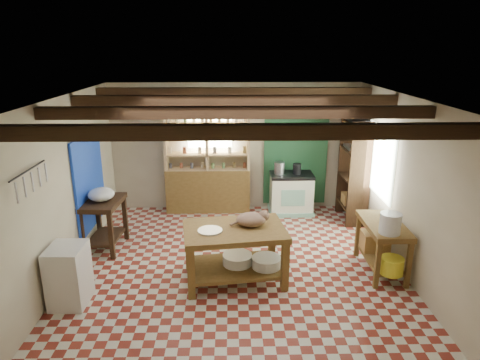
{
  "coord_description": "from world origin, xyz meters",
  "views": [
    {
      "loc": [
        -0.08,
        -6.02,
        3.29
      ],
      "look_at": [
        0.06,
        0.3,
        1.29
      ],
      "focal_mm": 32.0,
      "sensor_mm": 36.0,
      "label": 1
    }
  ],
  "objects_px": {
    "work_table": "(235,254)",
    "stove": "(291,193)",
    "prep_table": "(104,225)",
    "white_cabinet": "(69,275)",
    "cat": "(251,219)",
    "right_counter": "(382,247)"
  },
  "relations": [
    {
      "from": "work_table",
      "to": "stove",
      "type": "distance_m",
      "value": 2.85
    },
    {
      "from": "prep_table",
      "to": "white_cabinet",
      "type": "height_order",
      "value": "prep_table"
    },
    {
      "from": "prep_table",
      "to": "cat",
      "type": "height_order",
      "value": "cat"
    },
    {
      "from": "work_table",
      "to": "white_cabinet",
      "type": "xyz_separation_m",
      "value": [
        -2.18,
        -0.55,
        0.0
      ]
    },
    {
      "from": "stove",
      "to": "right_counter",
      "type": "bearing_deg",
      "value": -66.86
    },
    {
      "from": "work_table",
      "to": "stove",
      "type": "relative_size",
      "value": 1.68
    },
    {
      "from": "work_table",
      "to": "right_counter",
      "type": "distance_m",
      "value": 2.23
    },
    {
      "from": "white_cabinet",
      "to": "right_counter",
      "type": "height_order",
      "value": "white_cabinet"
    },
    {
      "from": "stove",
      "to": "right_counter",
      "type": "xyz_separation_m",
      "value": [
        1.04,
        -2.4,
        -0.03
      ]
    },
    {
      "from": "work_table",
      "to": "cat",
      "type": "distance_m",
      "value": 0.56
    },
    {
      "from": "white_cabinet",
      "to": "cat",
      "type": "xyz_separation_m",
      "value": [
        2.43,
        0.64,
        0.5
      ]
    },
    {
      "from": "prep_table",
      "to": "work_table",
      "type": "bearing_deg",
      "value": -22.13
    },
    {
      "from": "work_table",
      "to": "stove",
      "type": "bearing_deg",
      "value": 57.98
    },
    {
      "from": "work_table",
      "to": "cat",
      "type": "relative_size",
      "value": 3.33
    },
    {
      "from": "stove",
      "to": "cat",
      "type": "relative_size",
      "value": 1.98
    },
    {
      "from": "white_cabinet",
      "to": "cat",
      "type": "distance_m",
      "value": 2.56
    },
    {
      "from": "stove",
      "to": "right_counter",
      "type": "height_order",
      "value": "stove"
    },
    {
      "from": "prep_table",
      "to": "stove",
      "type": "bearing_deg",
      "value": 28.64
    },
    {
      "from": "prep_table",
      "to": "right_counter",
      "type": "xyz_separation_m",
      "value": [
        4.38,
        -0.85,
        -0.04
      ]
    },
    {
      "from": "right_counter",
      "to": "cat",
      "type": "height_order",
      "value": "cat"
    },
    {
      "from": "work_table",
      "to": "right_counter",
      "type": "bearing_deg",
      "value": -2.5
    },
    {
      "from": "right_counter",
      "to": "work_table",
      "type": "bearing_deg",
      "value": -174.47
    }
  ]
}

